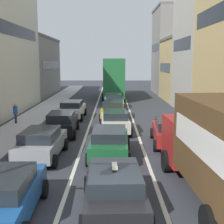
{
  "coord_description": "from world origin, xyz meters",
  "views": [
    {
      "loc": [
        -0.01,
        -7.52,
        4.8
      ],
      "look_at": [
        0.0,
        12.0,
        1.6
      ],
      "focal_mm": 50.09,
      "sensor_mm": 36.0,
      "label": 1
    }
  ],
  "objects_px": {
    "taxi_centre_lane_front": "(114,189)",
    "sedan_left_lane_fourth": "(72,109)",
    "sedan_left_lane_front": "(4,194)",
    "hatchback_centre_lane_third": "(115,121)",
    "coupe_centre_lane_fourth": "(113,109)",
    "sedan_centre_lane_second": "(109,142)",
    "removalist_box_truck": "(222,146)",
    "sedan_centre_lane_fifth": "(113,100)",
    "bus_mid_queue_primary": "(113,76)",
    "pedestrian_near_kerb": "(15,112)",
    "sedan_left_lane_third": "(61,123)",
    "wagon_left_lane_second": "(41,143)",
    "sedan_right_lane_behind_truck": "(170,131)"
  },
  "relations": [
    {
      "from": "taxi_centre_lane_front",
      "to": "sedan_left_lane_fourth",
      "type": "relative_size",
      "value": 1.01
    },
    {
      "from": "sedan_left_lane_front",
      "to": "hatchback_centre_lane_third",
      "type": "relative_size",
      "value": 1.0
    },
    {
      "from": "coupe_centre_lane_fourth",
      "to": "sedan_centre_lane_second",
      "type": "bearing_deg",
      "value": -177.89
    },
    {
      "from": "removalist_box_truck",
      "to": "sedan_centre_lane_fifth",
      "type": "xyz_separation_m",
      "value": [
        -3.57,
        21.81,
        -1.18
      ]
    },
    {
      "from": "bus_mid_queue_primary",
      "to": "pedestrian_near_kerb",
      "type": "bearing_deg",
      "value": 155.65
    },
    {
      "from": "sedan_centre_lane_second",
      "to": "sedan_left_lane_third",
      "type": "bearing_deg",
      "value": 35.03
    },
    {
      "from": "removalist_box_truck",
      "to": "hatchback_centre_lane_third",
      "type": "bearing_deg",
      "value": 15.69
    },
    {
      "from": "sedan_left_lane_third",
      "to": "sedan_left_lane_fourth",
      "type": "height_order",
      "value": "same"
    },
    {
      "from": "sedan_left_lane_front",
      "to": "wagon_left_lane_second",
      "type": "bearing_deg",
      "value": 0.23
    },
    {
      "from": "sedan_right_lane_behind_truck",
      "to": "bus_mid_queue_primary",
      "type": "xyz_separation_m",
      "value": [
        -3.16,
        22.8,
        2.03
      ]
    },
    {
      "from": "sedan_left_lane_third",
      "to": "removalist_box_truck",
      "type": "bearing_deg",
      "value": -146.54
    },
    {
      "from": "sedan_centre_lane_second",
      "to": "sedan_left_lane_fourth",
      "type": "xyz_separation_m",
      "value": [
        -3.23,
        10.81,
        0.0
      ]
    },
    {
      "from": "coupe_centre_lane_fourth",
      "to": "pedestrian_near_kerb",
      "type": "relative_size",
      "value": 2.65
    },
    {
      "from": "removalist_box_truck",
      "to": "bus_mid_queue_primary",
      "type": "distance_m",
      "value": 30.34
    },
    {
      "from": "sedan_centre_lane_second",
      "to": "coupe_centre_lane_fourth",
      "type": "distance_m",
      "value": 10.75
    },
    {
      "from": "taxi_centre_lane_front",
      "to": "pedestrian_near_kerb",
      "type": "height_order",
      "value": "same"
    },
    {
      "from": "taxi_centre_lane_front",
      "to": "sedan_left_lane_third",
      "type": "height_order",
      "value": "taxi_centre_lane_front"
    },
    {
      "from": "taxi_centre_lane_front",
      "to": "removalist_box_truck",
      "type": "bearing_deg",
      "value": -79.38
    },
    {
      "from": "sedan_left_lane_front",
      "to": "sedan_left_lane_fourth",
      "type": "bearing_deg",
      "value": -1.62
    },
    {
      "from": "sedan_centre_lane_second",
      "to": "sedan_left_lane_third",
      "type": "distance_m",
      "value": 5.86
    },
    {
      "from": "hatchback_centre_lane_third",
      "to": "sedan_left_lane_third",
      "type": "relative_size",
      "value": 1.0
    },
    {
      "from": "sedan_left_lane_front",
      "to": "coupe_centre_lane_fourth",
      "type": "xyz_separation_m",
      "value": [
        3.37,
        16.97,
        0.0
      ]
    },
    {
      "from": "hatchback_centre_lane_third",
      "to": "sedan_centre_lane_fifth",
      "type": "height_order",
      "value": "same"
    },
    {
      "from": "sedan_centre_lane_second",
      "to": "pedestrian_near_kerb",
      "type": "relative_size",
      "value": 2.63
    },
    {
      "from": "taxi_centre_lane_front",
      "to": "bus_mid_queue_primary",
      "type": "xyz_separation_m",
      "value": [
        0.11,
        30.95,
        2.03
      ]
    },
    {
      "from": "sedan_left_lane_front",
      "to": "wagon_left_lane_second",
      "type": "relative_size",
      "value": 1.0
    },
    {
      "from": "taxi_centre_lane_front",
      "to": "coupe_centre_lane_fourth",
      "type": "relative_size",
      "value": 0.99
    },
    {
      "from": "sedan_left_lane_third",
      "to": "sedan_left_lane_fourth",
      "type": "distance_m",
      "value": 5.89
    },
    {
      "from": "sedan_left_lane_third",
      "to": "coupe_centre_lane_fourth",
      "type": "xyz_separation_m",
      "value": [
        3.4,
        5.84,
        0.0
      ]
    },
    {
      "from": "coupe_centre_lane_fourth",
      "to": "taxi_centre_lane_front",
      "type": "bearing_deg",
      "value": -176.81
    },
    {
      "from": "removalist_box_truck",
      "to": "sedan_centre_lane_fifth",
      "type": "relative_size",
      "value": 1.78
    },
    {
      "from": "sedan_left_lane_front",
      "to": "sedan_left_lane_third",
      "type": "distance_m",
      "value": 11.13
    },
    {
      "from": "sedan_left_lane_front",
      "to": "hatchback_centre_lane_third",
      "type": "bearing_deg",
      "value": -18.27
    },
    {
      "from": "sedan_centre_lane_fifth",
      "to": "pedestrian_near_kerb",
      "type": "height_order",
      "value": "pedestrian_near_kerb"
    },
    {
      "from": "sedan_left_lane_front",
      "to": "sedan_left_lane_fourth",
      "type": "height_order",
      "value": "same"
    },
    {
      "from": "sedan_left_lane_third",
      "to": "sedan_right_lane_behind_truck",
      "type": "height_order",
      "value": "same"
    },
    {
      "from": "sedan_centre_lane_fifth",
      "to": "sedan_left_lane_third",
      "type": "bearing_deg",
      "value": 160.67
    },
    {
      "from": "sedan_left_lane_third",
      "to": "bus_mid_queue_primary",
      "type": "xyz_separation_m",
      "value": [
        3.49,
        20.26,
        2.03
      ]
    },
    {
      "from": "sedan_left_lane_fourth",
      "to": "sedan_centre_lane_fifth",
      "type": "height_order",
      "value": "same"
    },
    {
      "from": "sedan_left_lane_third",
      "to": "sedan_left_lane_fourth",
      "type": "relative_size",
      "value": 1.01
    },
    {
      "from": "sedan_left_lane_front",
      "to": "coupe_centre_lane_fourth",
      "type": "distance_m",
      "value": 17.3
    },
    {
      "from": "wagon_left_lane_second",
      "to": "sedan_centre_lane_second",
      "type": "bearing_deg",
      "value": -85.49
    },
    {
      "from": "sedan_left_lane_front",
      "to": "pedestrian_near_kerb",
      "type": "distance_m",
      "value": 14.9
    },
    {
      "from": "sedan_left_lane_front",
      "to": "sedan_left_lane_fourth",
      "type": "relative_size",
      "value": 1.01
    },
    {
      "from": "sedan_centre_lane_second",
      "to": "wagon_left_lane_second",
      "type": "xyz_separation_m",
      "value": [
        -3.38,
        -0.17,
        0.0
      ]
    },
    {
      "from": "sedan_left_lane_third",
      "to": "sedan_centre_lane_fifth",
      "type": "bearing_deg",
      "value": -18.11
    },
    {
      "from": "removalist_box_truck",
      "to": "bus_mid_queue_primary",
      "type": "height_order",
      "value": "bus_mid_queue_primary"
    },
    {
      "from": "taxi_centre_lane_front",
      "to": "pedestrian_near_kerb",
      "type": "xyz_separation_m",
      "value": [
        -7.39,
        13.9,
        0.15
      ]
    },
    {
      "from": "removalist_box_truck",
      "to": "coupe_centre_lane_fourth",
      "type": "height_order",
      "value": "removalist_box_truck"
    },
    {
      "from": "hatchback_centre_lane_third",
      "to": "sedan_right_lane_behind_truck",
      "type": "distance_m",
      "value": 4.5
    }
  ]
}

